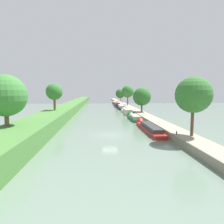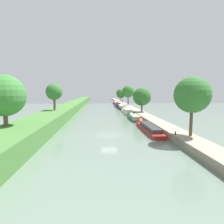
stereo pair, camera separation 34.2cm
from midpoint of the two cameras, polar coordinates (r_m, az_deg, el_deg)
ground_plane at (r=31.75m, az=-0.58°, el=-6.73°), size 160.00×160.00×0.00m
left_grassy_bank at (r=33.08m, az=-21.81°, el=-4.48°), size 6.18×260.00×2.45m
right_towpath at (r=33.85m, az=17.41°, el=-5.36°), size 3.12×260.00×0.97m
stone_quay at (r=33.27m, az=14.69°, el=-5.43°), size 0.25×260.00×1.02m
narrowboat_red at (r=35.91m, az=10.70°, el=-4.50°), size 1.96×14.24×1.87m
narrowboat_green at (r=49.47m, az=6.53°, el=-1.54°), size 2.13×10.60×2.02m
narrowboat_cream at (r=62.91m, az=4.51°, el=0.21°), size 2.04×14.80×2.10m
narrowboat_black at (r=78.96m, az=2.78°, el=1.46°), size 1.91×15.41×2.12m
narrowboat_blue at (r=93.76m, az=1.65°, el=2.21°), size 2.17×12.00×2.21m
narrowboat_maroon at (r=107.70m, az=1.05°, el=2.69°), size 1.95×12.96×1.95m
tree_rightbank_near at (r=28.41m, az=22.68°, el=4.59°), size 4.86×4.86×8.02m
tree_rightbank_midnear at (r=57.81m, az=8.90°, el=4.43°), size 5.27×5.27×7.08m
tree_rightbank_midfar at (r=85.84m, az=4.85°, el=5.98°), size 5.29×5.29×8.55m
tree_rightbank_far at (r=118.01m, az=2.69°, el=5.41°), size 5.60×5.60×7.39m
tree_leftbank_downstream at (r=48.74m, az=-16.35°, el=5.64°), size 3.93×3.93×6.41m
tree_leftbank_upstream at (r=29.06m, az=-28.62°, el=4.22°), size 5.46×5.46×6.77m
person_walking at (r=99.75m, az=3.21°, el=3.14°), size 0.34×0.34×1.66m
mooring_bollard_near at (r=29.12m, az=18.35°, el=-5.82°), size 0.16×0.16×0.45m
mooring_bollard_far at (r=113.43m, az=1.75°, el=3.18°), size 0.16×0.16×0.45m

